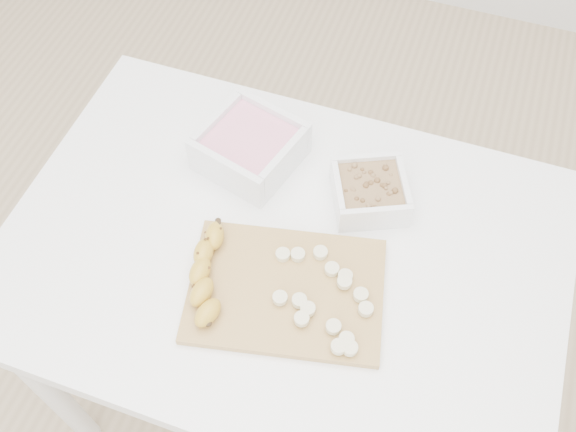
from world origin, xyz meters
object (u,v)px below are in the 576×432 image
(table, at_px, (283,273))
(cutting_board, at_px, (286,290))
(bowl_granola, at_px, (370,191))
(banana, at_px, (207,275))
(bowl_yogurt, at_px, (250,146))

(table, relative_size, cutting_board, 3.05)
(bowl_granola, xyz_separation_m, banana, (-0.21, -0.26, 0.00))
(table, relative_size, bowl_yogurt, 4.78)
(bowl_yogurt, distance_m, cutting_board, 0.30)
(table, distance_m, cutting_board, 0.14)
(bowl_granola, distance_m, cutting_board, 0.25)
(table, height_order, bowl_granola, bowl_granola)
(table, bearing_deg, bowl_yogurt, 126.55)
(table, distance_m, bowl_granola, 0.23)
(bowl_yogurt, relative_size, banana, 1.08)
(bowl_yogurt, relative_size, cutting_board, 0.64)
(cutting_board, relative_size, banana, 1.70)
(cutting_board, bearing_deg, table, 113.46)
(cutting_board, distance_m, banana, 0.14)
(cutting_board, bearing_deg, bowl_granola, 70.35)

